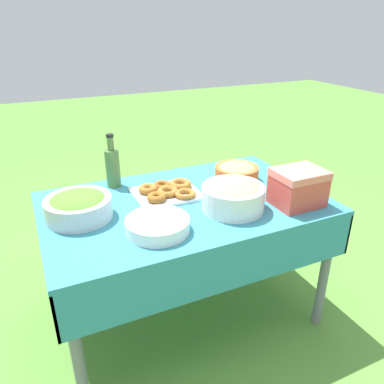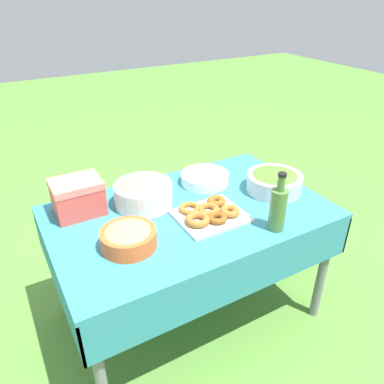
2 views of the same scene
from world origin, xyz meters
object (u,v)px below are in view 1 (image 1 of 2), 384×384
Objects in this scene: bread_bowl at (237,172)px; salad_bowl at (78,206)px; plate_stack at (158,225)px; donut_platter at (167,191)px; pasta_bowl at (233,195)px; cooler_box at (298,187)px; olive_oil_bottle at (113,166)px.

salad_bowl is at bearing 4.97° from bread_bowl.
bread_bowl is (-0.60, -0.35, 0.02)m from plate_stack.
plate_stack reaches higher than donut_platter.
pasta_bowl is 0.88× the size of donut_platter.
cooler_box reaches higher than plate_stack.
plate_stack is at bearing 29.90° from bread_bowl.
plate_stack is at bearing 62.29° from donut_platter.
pasta_bowl is at bearing -15.47° from cooler_box.
salad_bowl is at bearing -17.87° from pasta_bowl.
plate_stack is at bearing 95.14° from olive_oil_bottle.
salad_bowl is at bearing 6.88° from donut_platter.
donut_platter is 0.44m from bread_bowl.
cooler_box reaches higher than salad_bowl.
pasta_bowl is 1.26× the size of cooler_box.
olive_oil_bottle is (0.05, -0.56, 0.09)m from plate_stack.
olive_oil_bottle is 1.19× the size of bread_bowl.
pasta_bowl is 0.36m from bread_bowl.
salad_bowl is 0.89× the size of donut_platter.
donut_platter is (0.23, -0.28, -0.05)m from pasta_bowl.
pasta_bowl is 0.37m from donut_platter.
cooler_box is at bearing 106.40° from bread_bowl.
olive_oil_bottle is at bearing -84.86° from plate_stack.
cooler_box is (-0.55, 0.37, 0.07)m from donut_platter.
olive_oil_bottle reaches higher than salad_bowl.
bread_bowl is (-0.89, -0.08, -0.01)m from salad_bowl.
salad_bowl is 1.10× the size of plate_stack.
plate_stack is at bearing 136.75° from salad_bowl.
olive_oil_bottle reaches higher than bread_bowl.
bread_bowl is at bearing -123.82° from pasta_bowl.
plate_stack is (0.40, 0.05, -0.04)m from pasta_bowl.
cooler_box reaches higher than donut_platter.
olive_oil_bottle is 0.69m from bread_bowl.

